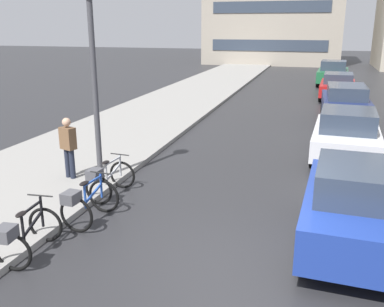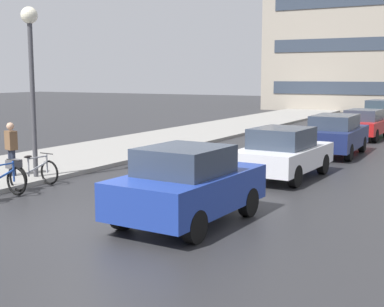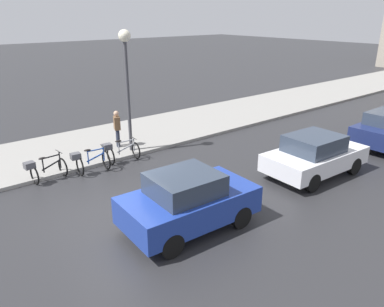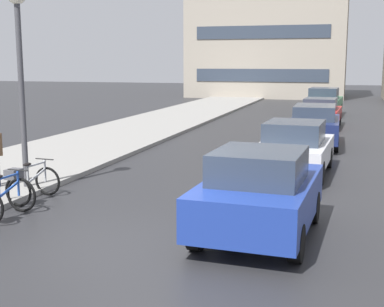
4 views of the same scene
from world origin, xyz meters
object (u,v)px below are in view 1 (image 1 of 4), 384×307
object	(u,v)px
car_navy	(345,103)
pedestrian	(68,147)
car_blue	(360,207)
car_green	(333,73)
bicycle_nearest	(25,235)
streetlamp	(92,38)
bicycle_third	(107,179)
car_red	(338,86)
car_white	(346,134)
bicycle_second	(87,202)

from	to	relation	value
car_navy	pedestrian	bearing A→B (deg)	-126.38
car_blue	car_green	size ratio (longest dim) A/B	0.87
bicycle_nearest	car_green	bearing A→B (deg)	77.66
car_blue	streetlamp	distance (m)	7.03
car_blue	car_navy	xyz separation A→B (m)	(0.27, 11.35, -0.00)
bicycle_third	car_blue	size ratio (longest dim) A/B	0.38
bicycle_nearest	car_red	xyz separation A→B (m)	(5.74, 19.59, 0.27)
car_white	car_red	size ratio (longest dim) A/B	0.97
car_white	car_red	bearing A→B (deg)	89.47
bicycle_second	car_white	bearing A→B (deg)	50.07
bicycle_third	car_red	distance (m)	17.59
car_navy	pedestrian	world-z (taller)	pedestrian
car_blue	pedestrian	distance (m)	7.10
bicycle_second	bicycle_third	distance (m)	1.42
bicycle_third	streetlamp	size ratio (longest dim) A/B	0.29
car_blue	car_green	bearing A→B (deg)	89.92
car_green	streetlamp	size ratio (longest dim) A/B	0.87
car_navy	car_red	world-z (taller)	car_navy
car_green	streetlamp	xyz separation A→B (m)	(-6.20, -21.81, 2.85)
car_white	streetlamp	distance (m)	7.98
car_red	pedestrian	xyz separation A→B (m)	(-7.09, -15.95, 0.23)
bicycle_second	car_navy	xyz separation A→B (m)	(5.52, 11.85, 0.33)
bicycle_third	streetlamp	bearing A→B (deg)	126.79
bicycle_second	pedestrian	distance (m)	2.72
car_navy	bicycle_second	bearing A→B (deg)	-114.97
car_white	car_red	xyz separation A→B (m)	(0.11, 11.70, -0.03)
bicycle_nearest	pedestrian	world-z (taller)	pedestrian
car_red	car_white	bearing A→B (deg)	-90.53
car_navy	streetlamp	bearing A→B (deg)	-123.96
streetlamp	car_navy	bearing A→B (deg)	56.04
streetlamp	bicycle_third	bearing A→B (deg)	-53.21
bicycle_nearest	bicycle_third	xyz separation A→B (m)	(0.08, 2.94, 0.01)
bicycle_second	streetlamp	world-z (taller)	streetlamp
bicycle_second	car_green	distance (m)	24.67
car_white	car_navy	distance (m)	5.51
bicycle_nearest	car_navy	world-z (taller)	car_navy
bicycle_third	car_navy	size ratio (longest dim) A/B	0.34
car_blue	car_white	distance (m)	5.84
streetlamp	bicycle_second	bearing A→B (deg)	-68.13
car_white	streetlamp	xyz separation A→B (m)	(-6.23, -4.05, 2.90)
car_navy	car_blue	bearing A→B (deg)	-91.37
bicycle_nearest	car_green	world-z (taller)	car_green
bicycle_second	car_red	distance (m)	18.84
bicycle_second	car_navy	world-z (taller)	car_navy
car_white	car_red	world-z (taller)	car_white
bicycle_nearest	car_blue	world-z (taller)	car_blue
car_navy	streetlamp	xyz separation A→B (m)	(-6.44, -9.56, 2.86)
bicycle_nearest	car_navy	size ratio (longest dim) A/B	0.33
car_green	bicycle_nearest	bearing A→B (deg)	-102.34
bicycle_nearest	car_red	bearing A→B (deg)	73.66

